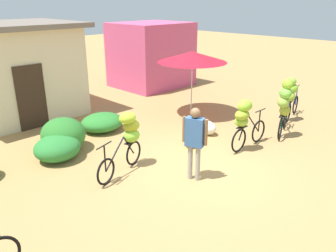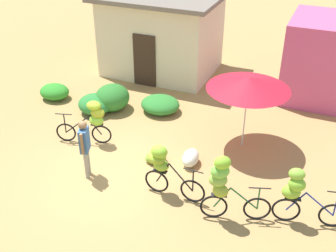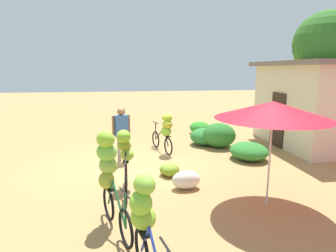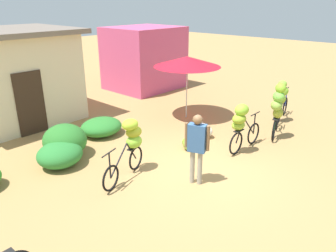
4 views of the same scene
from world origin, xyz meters
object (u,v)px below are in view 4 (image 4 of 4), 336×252
bicycle_rightmost (282,98)px  produce_sack (202,130)px  building_low (5,77)px  market_umbrella (187,61)px  bicycle_near_pile (131,141)px  banana_pile_on_ground (191,144)px  person_vendor (197,142)px  shop_pink (144,58)px  bicycle_center_loaded (241,123)px  bicycle_by_shop (278,106)px

bicycle_rightmost → produce_sack: (-3.00, 1.18, -0.64)m
building_low → market_umbrella: bearing=-43.6°
building_low → bicycle_near_pile: size_ratio=2.83×
banana_pile_on_ground → person_vendor: size_ratio=0.44×
banana_pile_on_ground → produce_sack: bearing=16.8°
shop_pink → market_umbrella: bearing=-115.6°
banana_pile_on_ground → bicycle_center_loaded: bearing=-56.8°
bicycle_center_loaded → person_vendor: person_vendor is taller
bicycle_rightmost → shop_pink: bearing=89.0°
bicycle_rightmost → person_vendor: size_ratio=0.98×
bicycle_center_loaded → bicycle_rightmost: 3.20m
banana_pile_on_ground → market_umbrella: bearing=41.8°
building_low → person_vendor: bearing=-81.9°
bicycle_near_pile → shop_pink: bearing=43.7°
person_vendor → bicycle_center_loaded: bearing=2.9°
shop_pink → bicycle_center_loaded: 7.98m
bicycle_rightmost → banana_pile_on_ground: bearing=167.2°
banana_pile_on_ground → produce_sack: 0.99m
shop_pink → banana_pile_on_ground: 7.43m
building_low → shop_pink: size_ratio=1.45×
bicycle_near_pile → bicycle_rightmost: 6.13m
building_low → bicycle_by_shop: size_ratio=2.64×
bicycle_near_pile → person_vendor: bearing=-65.0°
bicycle_near_pile → bicycle_by_shop: (4.43, -1.65, 0.18)m
bicycle_near_pile → bicycle_center_loaded: (2.84, -1.36, 0.01)m
bicycle_near_pile → produce_sack: 3.10m
produce_sack → building_low: bearing=120.4°
bicycle_by_shop → bicycle_rightmost: bicycle_by_shop is taller
shop_pink → bicycle_rightmost: (-0.13, -6.98, -0.58)m
building_low → bicycle_rightmost: size_ratio=2.80×
building_low → produce_sack: size_ratio=6.65×
market_umbrella → banana_pile_on_ground: size_ratio=3.14×
bicycle_near_pile → banana_pile_on_ground: bicycle_near_pile is taller
building_low → person_vendor: 7.43m
market_umbrella → bicycle_rightmost: (1.92, -2.71, -1.18)m
person_vendor → bicycle_rightmost: bearing=3.9°
market_umbrella → bicycle_near_pile: market_umbrella is taller
shop_pink → market_umbrella: (-2.05, -4.26, 0.60)m
building_low → person_vendor: size_ratio=2.75×
market_umbrella → bicycle_rightmost: market_umbrella is taller
bicycle_rightmost → person_vendor: person_vendor is taller
bicycle_by_shop → banana_pile_on_ground: 2.89m
market_umbrella → produce_sack: bearing=-125.3°
building_low → bicycle_by_shop: 8.93m
shop_pink → produce_sack: bearing=-118.4°
building_low → bicycle_center_loaded: size_ratio=2.88×
market_umbrella → produce_sack: 2.61m
banana_pile_on_ground → bicycle_rightmost: bearing=-12.8°
bicycle_near_pile → bicycle_by_shop: size_ratio=0.93×
shop_pink → produce_sack: size_ratio=4.57×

